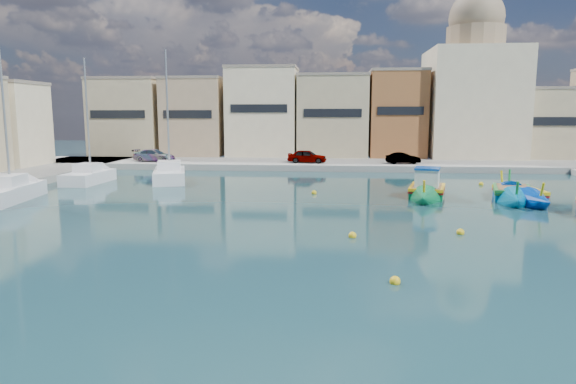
% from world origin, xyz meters
% --- Properties ---
extents(ground, '(160.00, 160.00, 0.00)m').
position_xyz_m(ground, '(0.00, 0.00, 0.00)').
color(ground, '#123038').
rests_on(ground, ground).
extents(north_quay, '(80.00, 8.00, 0.60)m').
position_xyz_m(north_quay, '(0.00, 32.00, 0.30)').
color(north_quay, gray).
rests_on(north_quay, ground).
extents(north_townhouses, '(83.20, 7.87, 10.19)m').
position_xyz_m(north_townhouses, '(6.68, 39.36, 5.00)').
color(north_townhouses, tan).
rests_on(north_townhouses, ground).
extents(church_block, '(10.00, 10.00, 19.10)m').
position_xyz_m(church_block, '(10.00, 40.00, 8.41)').
color(church_block, beige).
rests_on(church_block, ground).
extents(parked_cars, '(29.10, 2.05, 1.32)m').
position_xyz_m(parked_cars, '(-13.31, 30.50, 1.22)').
color(parked_cars, '#4C1919').
rests_on(parked_cars, north_quay).
extents(luzzu_blue_cabin, '(4.09, 8.93, 3.07)m').
position_xyz_m(luzzu_blue_cabin, '(0.72, 13.78, 0.37)').
color(luzzu_blue_cabin, '#0A723B').
rests_on(luzzu_blue_cabin, ground).
extents(luzzu_cyan_mid, '(4.45, 9.60, 2.76)m').
position_xyz_m(luzzu_cyan_mid, '(6.11, 13.46, 0.29)').
color(luzzu_cyan_mid, '#006A9B').
rests_on(luzzu_cyan_mid, ground).
extents(luzzu_green, '(2.72, 8.69, 2.70)m').
position_xyz_m(luzzu_green, '(6.38, 12.93, 0.29)').
color(luzzu_green, '#00359E').
rests_on(luzzu_green, ground).
extents(yacht_north, '(4.74, 8.85, 11.37)m').
position_xyz_m(yacht_north, '(-19.34, 21.41, 0.45)').
color(yacht_north, white).
rests_on(yacht_north, ground).
extents(yacht_midnorth, '(2.44, 7.51, 10.57)m').
position_xyz_m(yacht_midnorth, '(-24.92, 19.78, 0.42)').
color(yacht_midnorth, white).
rests_on(yacht_midnorth, ground).
extents(yacht_mid, '(3.45, 9.10, 11.19)m').
position_xyz_m(yacht_mid, '(-26.35, 11.53, 0.44)').
color(yacht_mid, white).
rests_on(yacht_mid, ground).
extents(mooring_buoys, '(23.96, 24.60, 0.36)m').
position_xyz_m(mooring_buoys, '(1.85, 4.72, 0.08)').
color(mooring_buoys, yellow).
rests_on(mooring_buoys, ground).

